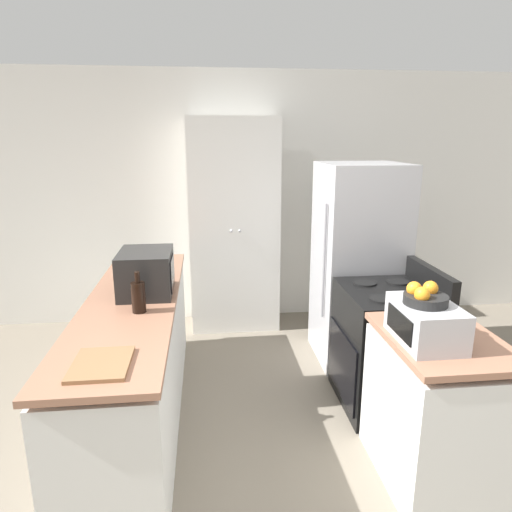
{
  "coord_description": "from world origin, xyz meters",
  "views": [
    {
      "loc": [
        -0.38,
        -1.66,
        1.94
      ],
      "look_at": [
        0.0,
        1.72,
        1.05
      ],
      "focal_mm": 32.0,
      "sensor_mm": 36.0,
      "label": 1
    }
  ],
  "objects_px": {
    "wine_bottle": "(138,296)",
    "fruit_bowl": "(424,296)",
    "pantry_cabinet": "(234,226)",
    "toaster_oven": "(426,323)",
    "microwave": "(146,272)",
    "refrigerator": "(358,264)",
    "stove": "(386,347)"
  },
  "relations": [
    {
      "from": "stove",
      "to": "wine_bottle",
      "type": "distance_m",
      "value": 1.81
    },
    {
      "from": "stove",
      "to": "toaster_oven",
      "type": "bearing_deg",
      "value": -100.5
    },
    {
      "from": "refrigerator",
      "to": "wine_bottle",
      "type": "height_order",
      "value": "refrigerator"
    },
    {
      "from": "stove",
      "to": "fruit_bowl",
      "type": "distance_m",
      "value": 1.08
    },
    {
      "from": "pantry_cabinet",
      "to": "fruit_bowl",
      "type": "distance_m",
      "value": 2.56
    },
    {
      "from": "pantry_cabinet",
      "to": "toaster_oven",
      "type": "xyz_separation_m",
      "value": [
        0.86,
        -2.42,
        -0.07
      ]
    },
    {
      "from": "refrigerator",
      "to": "toaster_oven",
      "type": "distance_m",
      "value": 1.59
    },
    {
      "from": "microwave",
      "to": "fruit_bowl",
      "type": "relative_size",
      "value": 1.97
    },
    {
      "from": "wine_bottle",
      "to": "toaster_oven",
      "type": "bearing_deg",
      "value": -20.91
    },
    {
      "from": "stove",
      "to": "microwave",
      "type": "relative_size",
      "value": 2.34
    },
    {
      "from": "stove",
      "to": "microwave",
      "type": "bearing_deg",
      "value": 175.38
    },
    {
      "from": "pantry_cabinet",
      "to": "refrigerator",
      "type": "relative_size",
      "value": 1.23
    },
    {
      "from": "refrigerator",
      "to": "wine_bottle",
      "type": "xyz_separation_m",
      "value": [
        -1.73,
        -0.98,
        0.12
      ]
    },
    {
      "from": "wine_bottle",
      "to": "toaster_oven",
      "type": "relative_size",
      "value": 0.61
    },
    {
      "from": "pantry_cabinet",
      "to": "refrigerator",
      "type": "bearing_deg",
      "value": -39.42
    },
    {
      "from": "fruit_bowl",
      "to": "microwave",
      "type": "bearing_deg",
      "value": 148.24
    },
    {
      "from": "pantry_cabinet",
      "to": "wine_bottle",
      "type": "relative_size",
      "value": 8.14
    },
    {
      "from": "toaster_oven",
      "to": "pantry_cabinet",
      "type": "bearing_deg",
      "value": 109.53
    },
    {
      "from": "microwave",
      "to": "fruit_bowl",
      "type": "distance_m",
      "value": 1.81
    },
    {
      "from": "stove",
      "to": "fruit_bowl",
      "type": "height_order",
      "value": "fruit_bowl"
    },
    {
      "from": "wine_bottle",
      "to": "fruit_bowl",
      "type": "relative_size",
      "value": 1.16
    },
    {
      "from": "toaster_oven",
      "to": "fruit_bowl",
      "type": "height_order",
      "value": "fruit_bowl"
    },
    {
      "from": "stove",
      "to": "wine_bottle",
      "type": "relative_size",
      "value": 4.0
    },
    {
      "from": "pantry_cabinet",
      "to": "stove",
      "type": "xyz_separation_m",
      "value": [
        1.01,
        -1.6,
        -0.61
      ]
    },
    {
      "from": "pantry_cabinet",
      "to": "stove",
      "type": "distance_m",
      "value": 1.99
    },
    {
      "from": "pantry_cabinet",
      "to": "refrigerator",
      "type": "height_order",
      "value": "pantry_cabinet"
    },
    {
      "from": "pantry_cabinet",
      "to": "fruit_bowl",
      "type": "relative_size",
      "value": 9.42
    },
    {
      "from": "fruit_bowl",
      "to": "pantry_cabinet",
      "type": "bearing_deg",
      "value": 109.12
    },
    {
      "from": "pantry_cabinet",
      "to": "refrigerator",
      "type": "xyz_separation_m",
      "value": [
        1.02,
        -0.84,
        -0.2
      ]
    },
    {
      "from": "pantry_cabinet",
      "to": "toaster_oven",
      "type": "distance_m",
      "value": 2.56
    },
    {
      "from": "pantry_cabinet",
      "to": "wine_bottle",
      "type": "distance_m",
      "value": 1.95
    },
    {
      "from": "stove",
      "to": "pantry_cabinet",
      "type": "bearing_deg",
      "value": 122.19
    }
  ]
}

